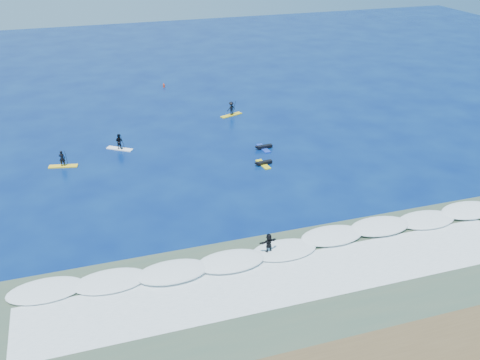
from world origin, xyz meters
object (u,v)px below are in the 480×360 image
object	(u,v)px
prone_paddler_far	(264,147)
marker_buoy	(164,85)
sup_paddler_left	(62,161)
sup_paddler_right	(231,109)
sup_paddler_center	(119,143)
wave_surfer	(269,244)
prone_paddler_near	(263,163)

from	to	relation	value
prone_paddler_far	marker_buoy	bearing A→B (deg)	9.36
sup_paddler_left	sup_paddler_right	bearing A→B (deg)	36.45
sup_paddler_center	sup_paddler_right	size ratio (longest dim) A/B	0.93
sup_paddler_right	prone_paddler_far	xyz separation A→B (m)	(0.22, -10.39, -0.59)
sup_paddler_left	wave_surfer	distance (m)	23.49
prone_paddler_far	prone_paddler_near	bearing A→B (deg)	155.43
sup_paddler_right	wave_surfer	world-z (taller)	sup_paddler_right
sup_paddler_right	prone_paddler_far	size ratio (longest dim) A/B	1.19
sup_paddler_right	wave_surfer	bearing A→B (deg)	-122.25
sup_paddler_right	sup_paddler_center	bearing A→B (deg)	-176.36
sup_paddler_right	prone_paddler_near	xyz separation A→B (m)	(-1.13, -13.97, -0.59)
sup_paddler_right	marker_buoy	xyz separation A→B (m)	(-5.44, 13.49, -0.48)
sup_paddler_center	wave_surfer	distance (m)	23.20
sup_paddler_center	marker_buoy	world-z (taller)	sup_paddler_center
sup_paddler_left	sup_paddler_right	distance (m)	20.98
sup_paddler_left	wave_surfer	bearing A→B (deg)	-43.22
sup_paddler_left	prone_paddler_far	bearing A→B (deg)	6.96
prone_paddler_far	sup_paddler_right	bearing A→B (deg)	-2.76
sup_paddler_left	prone_paddler_far	xyz separation A→B (m)	(19.37, -1.83, -0.42)
sup_paddler_left	sup_paddler_right	size ratio (longest dim) A/B	0.97
wave_surfer	marker_buoy	xyz separation A→B (m)	(0.44, 41.43, -0.58)
sup_paddler_center	prone_paddler_near	distance (m)	14.80
prone_paddler_far	marker_buoy	size ratio (longest dim) A/B	3.72
prone_paddler_near	wave_surfer	size ratio (longest dim) A/B	1.04
sup_paddler_center	prone_paddler_far	xyz separation A→B (m)	(13.84, -4.33, -0.55)
marker_buoy	sup_paddler_right	bearing A→B (deg)	-68.05
sup_paddler_left	sup_paddler_right	xyz separation A→B (m)	(19.16, 8.56, 0.17)
wave_surfer	marker_buoy	size ratio (longest dim) A/B	3.46
sup_paddler_left	marker_buoy	size ratio (longest dim) A/B	4.32
sup_paddler_left	sup_paddler_right	world-z (taller)	sup_paddler_right
sup_paddler_center	prone_paddler_near	world-z (taller)	sup_paddler_center
marker_buoy	wave_surfer	bearing A→B (deg)	-90.61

